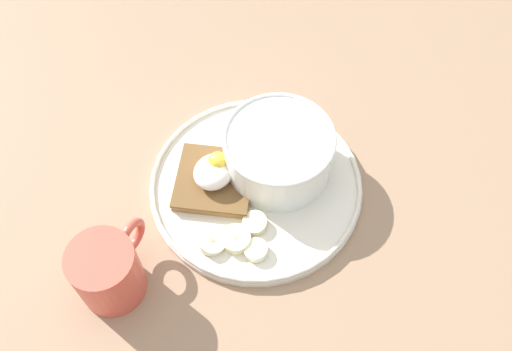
# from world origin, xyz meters

# --- Properties ---
(ground_plane) EXTENTS (1.20, 1.20, 0.02)m
(ground_plane) POSITION_xyz_m (0.00, 0.00, 0.01)
(ground_plane) COLOR #96755B
(ground_plane) RESTS_ON ground
(plate) EXTENTS (0.27, 0.27, 0.02)m
(plate) POSITION_xyz_m (0.00, 0.00, 0.03)
(plate) COLOR silver
(plate) RESTS_ON ground_plane
(oatmeal_bowl) EXTENTS (0.14, 0.14, 0.07)m
(oatmeal_bowl) POSITION_xyz_m (0.04, -0.01, 0.06)
(oatmeal_bowl) COLOR white
(oatmeal_bowl) RESTS_ON plate
(toast_slice) EXTENTS (0.12, 0.12, 0.01)m
(toast_slice) POSITION_xyz_m (-0.02, 0.05, 0.04)
(toast_slice) COLOR brown
(toast_slice) RESTS_ON plate
(poached_egg) EXTENTS (0.08, 0.05, 0.03)m
(poached_egg) POSITION_xyz_m (-0.02, 0.05, 0.06)
(poached_egg) COLOR white
(poached_egg) RESTS_ON toast_slice
(banana_slice_front) EXTENTS (0.04, 0.04, 0.01)m
(banana_slice_front) POSITION_xyz_m (-0.08, -0.02, 0.04)
(banana_slice_front) COLOR beige
(banana_slice_front) RESTS_ON plate
(banana_slice_left) EXTENTS (0.04, 0.04, 0.01)m
(banana_slice_left) POSITION_xyz_m (-0.05, -0.03, 0.04)
(banana_slice_left) COLOR beige
(banana_slice_left) RESTS_ON plate
(banana_slice_back) EXTENTS (0.03, 0.03, 0.01)m
(banana_slice_back) POSITION_xyz_m (-0.08, -0.04, 0.04)
(banana_slice_back) COLOR #F4F1C6
(banana_slice_back) RESTS_ON plate
(banana_slice_right) EXTENTS (0.04, 0.04, 0.02)m
(banana_slice_right) POSITION_xyz_m (-0.10, 0.01, 0.04)
(banana_slice_right) COLOR beige
(banana_slice_right) RESTS_ON plate
(coffee_mug) EXTENTS (0.11, 0.07, 0.08)m
(coffee_mug) POSITION_xyz_m (-0.19, 0.08, 0.06)
(coffee_mug) COLOR #DA5241
(coffee_mug) RESTS_ON ground_plane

